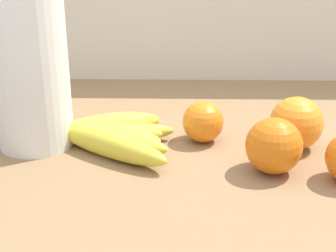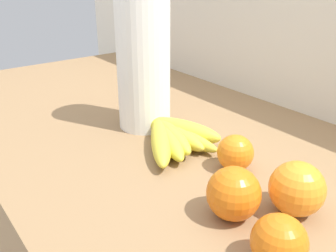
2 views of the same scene
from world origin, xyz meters
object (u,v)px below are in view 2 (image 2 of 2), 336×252
at_px(paper_towel_roll, 143,59).
at_px(orange_center, 297,189).
at_px(banana_bunch, 172,135).
at_px(orange_far_right, 235,153).
at_px(orange_back_right, 234,193).
at_px(orange_back_left, 279,242).

bearing_deg(paper_towel_roll, orange_center, -0.75).
relative_size(banana_bunch, orange_center, 2.53).
xyz_separation_m(banana_bunch, paper_towel_roll, (-0.11, 0.01, 0.13)).
bearing_deg(orange_center, orange_far_right, 171.00).
xyz_separation_m(orange_center, paper_towel_roll, (-0.40, 0.01, 0.11)).
bearing_deg(paper_towel_roll, banana_bunch, -5.32).
relative_size(orange_back_right, orange_far_right, 1.21).
height_order(banana_bunch, paper_towel_roll, paper_towel_roll).
distance_m(orange_center, paper_towel_roll, 0.41).
bearing_deg(banana_bunch, orange_back_right, -17.41).
distance_m(orange_back_right, orange_back_left, 0.10).
bearing_deg(orange_far_right, banana_bunch, -169.47).
relative_size(banana_bunch, orange_back_left, 2.99).
height_order(banana_bunch, orange_center, orange_center).
distance_m(orange_center, orange_far_right, 0.14).
xyz_separation_m(orange_far_right, paper_towel_roll, (-0.26, -0.02, 0.12)).
bearing_deg(orange_back_right, banana_bunch, 162.59).
relative_size(orange_center, orange_back_left, 1.18).
xyz_separation_m(orange_back_right, orange_back_left, (0.10, -0.03, -0.00)).
xyz_separation_m(banana_bunch, orange_center, (0.29, 0.01, 0.02)).
height_order(orange_back_left, orange_far_right, orange_back_left).
bearing_deg(orange_back_right, paper_towel_roll, 166.33).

